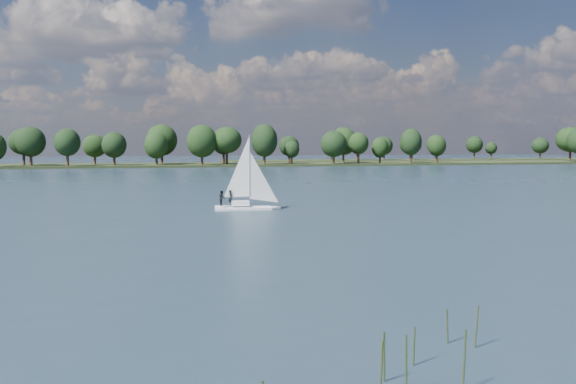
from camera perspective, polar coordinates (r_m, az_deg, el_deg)
The scene contains 6 objects.
ground at distance 126.44m, azimuth -14.25°, elevation 0.69°, with size 700.00×700.00×0.00m, color #233342.
far_shore at distance 238.31m, azimuth -15.20°, elevation 2.21°, with size 660.00×40.00×1.50m, color black.
far_shore_back at distance 330.07m, azimuth 13.64°, elevation 2.73°, with size 220.00×30.00×1.40m, color black.
sailboat at distance 72.99m, azimuth -3.98°, elevation 0.36°, with size 6.97×2.67×8.95m.
treeline at distance 234.30m, azimuth -14.44°, elevation 4.19°, with size 563.18×73.81×18.04m.
reeds at distance 18.26m, azimuth -0.53°, elevation -16.50°, with size 60.16×11.91×2.00m.
Camera 1 is at (-4.34, -26.16, 7.25)m, focal length 40.00 mm.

